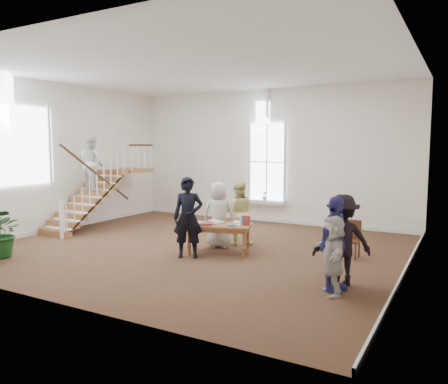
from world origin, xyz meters
The scene contains 12 objects.
ground centered at (0.00, 0.00, 0.00)m, with size 10.00×10.00×0.00m, color #43271A.
room_shell centered at (0.00, 4.39, 0.40)m, with size 10.49×10.00×10.00m.
staircase centered at (-4.34, 0.75, 1.62)m, with size 1.10×4.10×2.92m.
library_table centered at (0.81, -0.30, 0.64)m, with size 1.68×1.17×0.78m.
police_officer centered at (0.38, -0.94, 0.94)m, with size 0.69×0.45×1.88m, color black.
elderly_woman centered at (0.48, 0.31, 0.85)m, with size 0.83×0.54×1.69m, color beige.
person_yellow centered at (0.78, 0.81, 0.84)m, with size 0.82×0.64×1.69m, color #F9F09B.
woman_cluster_a centered at (3.97, -1.66, 0.86)m, with size 1.00×0.42×1.71m, color navy.
woman_cluster_b centered at (4.00, -1.21, 0.85)m, with size 1.10×0.63×1.70m, color black.
woman_cluster_c centered at (4.00, -1.86, 0.70)m, with size 1.30×0.41×1.40m, color beige.
floor_plant centered at (-3.40, -3.08, 0.59)m, with size 1.06×0.91×1.17m, color #133D16.
side_chair centered at (3.71, 0.88, 0.48)m, with size 0.40×0.40×0.88m.
Camera 1 is at (5.96, -9.25, 2.58)m, focal length 35.00 mm.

